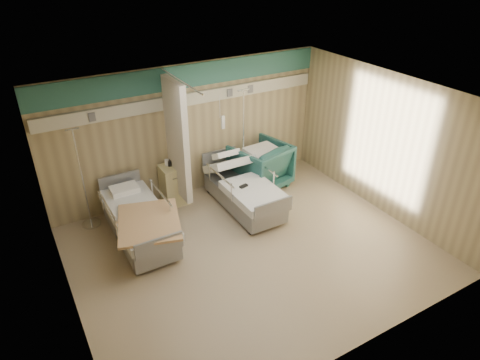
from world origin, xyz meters
name	(u,v)px	position (x,y,z in m)	size (l,w,h in m)	color
ground	(251,250)	(0.00, 0.00, 0.00)	(6.00, 5.00, 0.00)	tan
room_walls	(243,151)	(-0.03, 0.25, 1.86)	(6.04, 5.04, 2.82)	tan
bed_right	(244,194)	(0.60, 1.30, 0.32)	(1.00, 2.16, 0.63)	white
bed_left	(140,225)	(-1.60, 1.30, 0.32)	(1.00, 2.16, 0.63)	white
bedside_cabinet	(174,185)	(-0.55, 2.20, 0.42)	(0.50, 0.48, 0.85)	#D6C886
visitor_armchair	(260,165)	(1.37, 1.90, 0.51)	(1.09, 1.12, 1.02)	#20524E
waffle_blanket	(263,143)	(1.40, 1.86, 1.06)	(0.68, 0.61, 0.08)	silver
iv_stand_right	(243,166)	(1.10, 2.18, 0.45)	(0.39, 0.39, 2.20)	silver
iv_stand_left	(88,207)	(-2.29, 2.25, 0.41)	(0.36, 0.36, 2.01)	silver
call_remote	(244,186)	(0.47, 1.09, 0.65)	(0.17, 0.08, 0.04)	black
tan_blanket	(149,222)	(-1.55, 0.84, 0.65)	(1.02, 1.28, 0.04)	tan
toiletry_bag	(173,162)	(-0.51, 2.26, 0.91)	(0.21, 0.13, 0.11)	black
white_cup	(167,162)	(-0.63, 2.30, 0.91)	(0.09, 0.09, 0.13)	white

